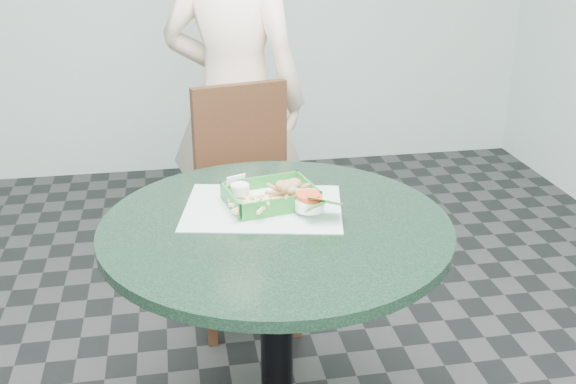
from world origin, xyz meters
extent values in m
cylinder|color=black|center=(0.00, 0.00, 0.38)|extent=(0.09, 0.09, 0.70)
cylinder|color=#2A4C34|center=(0.00, 0.00, 0.73)|extent=(0.95, 0.95, 0.03)
cube|color=#3D2919|center=(0.00, 0.72, 0.45)|extent=(0.38, 0.38, 0.04)
cube|color=#3D2919|center=(0.00, 0.90, 0.70)|extent=(0.38, 0.04, 0.46)
cube|color=#3D2919|center=(-0.16, 0.56, 0.21)|extent=(0.04, 0.04, 0.43)
cube|color=#3D2919|center=(0.17, 0.56, 0.21)|extent=(0.04, 0.04, 0.43)
cube|color=#3D2919|center=(-0.16, 0.89, 0.21)|extent=(0.04, 0.04, 0.43)
cube|color=#3D2919|center=(0.17, 0.89, 0.21)|extent=(0.04, 0.04, 0.43)
imported|color=beige|center=(0.00, 1.08, 0.89)|extent=(0.76, 0.65, 1.78)
cube|color=#A4C5BB|center=(-0.02, 0.10, 0.75)|extent=(0.49, 0.41, 0.00)
cube|color=#227729|center=(0.00, 0.12, 0.76)|extent=(0.24, 0.18, 0.01)
cube|color=white|center=(0.00, 0.12, 0.76)|extent=(0.23, 0.16, 0.00)
cube|color=#227729|center=(0.00, 0.20, 0.78)|extent=(0.24, 0.01, 0.04)
cube|color=#227729|center=(0.00, 0.03, 0.78)|extent=(0.24, 0.01, 0.04)
cube|color=#227729|center=(0.12, 0.12, 0.78)|extent=(0.01, 0.18, 0.04)
cube|color=#227729|center=(-0.11, 0.12, 0.78)|extent=(0.01, 0.18, 0.04)
cylinder|color=tan|center=(0.05, 0.09, 0.78)|extent=(0.11, 0.11, 0.02)
cylinder|color=silver|center=(-0.08, 0.15, 0.80)|extent=(0.05, 0.05, 0.03)
cylinder|color=white|center=(-0.08, 0.15, 0.81)|extent=(0.05, 0.05, 0.00)
cylinder|color=white|center=(0.08, 0.01, 0.78)|extent=(0.08, 0.08, 0.03)
torus|color=#F3ECC3|center=(0.08, 0.01, 0.80)|extent=(0.07, 0.07, 0.01)
cylinder|color=#E14321|center=(0.08, 0.01, 0.80)|extent=(0.07, 0.07, 0.01)
camera|label=1|loc=(-0.26, -1.61, 1.55)|focal=42.00mm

